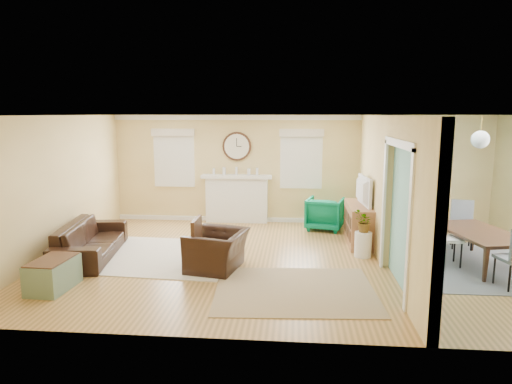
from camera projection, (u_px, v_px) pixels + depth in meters
The scene contains 25 objects.
floor at pixel (298, 261), 8.26m from camera, with size 9.00×9.00×0.00m, color olive.
wall_back at pixel (299, 169), 10.99m from camera, with size 9.00×0.02×2.60m, color tan.
wall_front at pixel (301, 234), 5.10m from camera, with size 9.00×0.02×2.60m, color tan.
wall_left at pixel (56, 186), 8.43m from camera, with size 0.02×6.00×2.60m, color tan.
ceiling at pixel (301, 115), 7.82m from camera, with size 9.00×6.00×0.02m, color white.
partition at pixel (384, 185), 8.18m from camera, with size 0.17×6.00×2.60m.
fireplace at pixel (237, 198), 11.12m from camera, with size 1.70×0.30×1.17m.
wall_clock at pixel (237, 146), 10.99m from camera, with size 0.70×0.07×0.70m.
window_left at pixel (174, 154), 11.14m from camera, with size 1.05×0.13×1.42m.
window_right at pixel (301, 155), 10.87m from camera, with size 1.05×0.13×1.42m.
pendant at pixel (480, 140), 7.63m from camera, with size 0.30×0.30×0.55m.
rug_cream at pixel (161, 256), 8.52m from camera, with size 2.69×2.34×0.01m, color beige.
rug_jute at pixel (295, 290), 6.87m from camera, with size 2.38×1.95×0.01m, color tan.
rug_grey at pixel (479, 265), 8.02m from camera, with size 2.27×2.84×0.01m, color slate.
sofa at pixel (91, 240), 8.43m from camera, with size 2.21×0.87×0.65m, color black.
eames_chair at pixel (217, 250), 7.76m from camera, with size 1.02×0.89×0.66m, color black.
green_chair at pixel (325, 214), 10.44m from camera, with size 0.79×0.81×0.74m, color #036C33.
trunk at pixel (53, 274), 6.88m from camera, with size 0.54×0.84×0.47m.
credenza at pixel (359, 224), 9.34m from camera, with size 0.49×1.43×0.80m.
tv at pixel (359, 191), 9.22m from camera, with size 1.02×0.13×0.59m, color black.
garden_stool at pixel (363, 244), 8.46m from camera, with size 0.32×0.32×0.46m, color white.
potted_plant at pixel (364, 222), 8.38m from camera, with size 0.37×0.32×0.41m, color #337F33.
dining_table at pixel (480, 248), 7.97m from camera, with size 1.75×0.97×0.61m, color #48281A.
dining_chair_n at pixel (463, 221), 8.94m from camera, with size 0.50×0.50×0.94m.
dining_chair_w at pixel (448, 232), 7.92m from camera, with size 0.46×0.46×1.01m.
Camera 1 is at (-0.07, -7.97, 2.63)m, focal length 32.00 mm.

